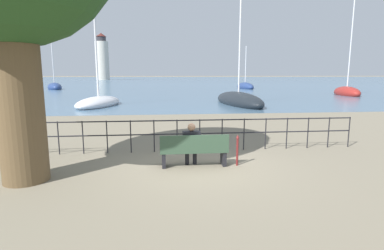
{
  "coord_description": "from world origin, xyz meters",
  "views": [
    {
      "loc": [
        -0.87,
        -7.88,
        2.48
      ],
      "look_at": [
        0.0,
        0.5,
        1.05
      ],
      "focal_mm": 28.0,
      "sensor_mm": 36.0,
      "label": 1
    }
  ],
  "objects": [
    {
      "name": "sailboat_3",
      "position": [
        5.6,
        16.7,
        0.32
      ],
      "size": [
        3.35,
        8.85,
        9.8
      ],
      "rotation": [
        0.0,
        0.0,
        0.11
      ],
      "color": "black",
      "rests_on": "ground_plane"
    },
    {
      "name": "ground_plane",
      "position": [
        0.0,
        0.0,
        0.0
      ],
      "size": [
        1000.0,
        1000.0,
        0.0
      ],
      "primitive_type": "plane",
      "color": "#7A705B"
    },
    {
      "name": "promenade_railing",
      "position": [
        0.0,
        1.62,
        0.69
      ],
      "size": [
        11.14,
        0.04,
        1.05
      ],
      "color": "black",
      "rests_on": "ground_plane"
    },
    {
      "name": "park_bench",
      "position": [
        0.0,
        -0.06,
        0.43
      ],
      "size": [
        1.85,
        0.45,
        0.9
      ],
      "color": "#334C38",
      "rests_on": "ground_plane"
    },
    {
      "name": "harbor_water",
      "position": [
        0.0,
        160.75,
        0.0
      ],
      "size": [
        600.0,
        300.0,
        0.01
      ],
      "color": "slate",
      "rests_on": "ground_plane"
    },
    {
      "name": "closed_umbrella",
      "position": [
        1.19,
        -0.08,
        0.48
      ],
      "size": [
        0.09,
        0.09,
        0.87
      ],
      "color": "maroon",
      "rests_on": "ground_plane"
    },
    {
      "name": "harbor_lighthouse",
      "position": [
        -27.0,
        133.4,
        9.62
      ],
      "size": [
        5.9,
        5.9,
        20.68
      ],
      "color": "beige",
      "rests_on": "ground_plane"
    },
    {
      "name": "seated_person_left",
      "position": [
        -0.07,
        0.01,
        0.66
      ],
      "size": [
        0.48,
        0.35,
        1.19
      ],
      "color": "black",
      "rests_on": "ground_plane"
    },
    {
      "name": "sailboat_1",
      "position": [
        -5.81,
        16.51,
        0.26
      ],
      "size": [
        3.77,
        6.64,
        8.67
      ],
      "rotation": [
        0.0,
        0.0,
        -0.23
      ],
      "color": "silver",
      "rests_on": "ground_plane"
    },
    {
      "name": "sailboat_4",
      "position": [
        21.3,
        25.99,
        0.39
      ],
      "size": [
        2.63,
        5.63,
        12.34
      ],
      "rotation": [
        0.0,
        0.0,
        -0.13
      ],
      "color": "maroon",
      "rests_on": "ground_plane"
    },
    {
      "name": "sailboat_0",
      "position": [
        -18.76,
        45.19,
        0.38
      ],
      "size": [
        4.25,
        5.89,
        12.07
      ],
      "rotation": [
        0.0,
        0.0,
        0.43
      ],
      "color": "navy",
      "rests_on": "ground_plane"
    },
    {
      "name": "sailboat_2",
      "position": [
        13.97,
        44.14,
        0.34
      ],
      "size": [
        2.49,
        6.71,
        7.8
      ],
      "rotation": [
        0.0,
        0.0,
        0.06
      ],
      "color": "navy",
      "rests_on": "ground_plane"
    }
  ]
}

